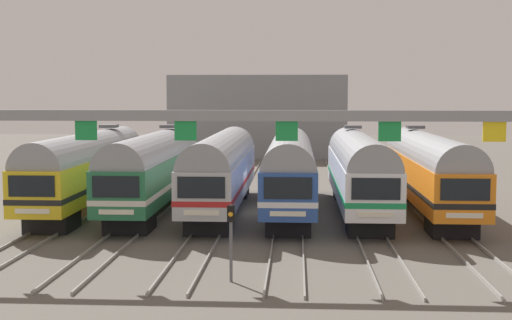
{
  "coord_description": "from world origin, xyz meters",
  "views": [
    {
      "loc": [
        2.48,
        -41.64,
        7.12
      ],
      "look_at": [
        -0.18,
        3.42,
        2.84
      ],
      "focal_mm": 48.97,
      "sensor_mm": 36.0,
      "label": 1
    }
  ],
  "objects_px": {
    "commuter_train_orange": "(429,169)",
    "commuter_train_white": "(359,169)",
    "commuter_train_stainless": "(222,168)",
    "commuter_train_yellow": "(87,167)",
    "catenary_gantry": "(236,138)",
    "yard_signal_mast": "(231,228)",
    "commuter_train_blue": "(290,168)",
    "commuter_train_green": "(154,167)"
  },
  "relations": [
    {
      "from": "commuter_train_blue",
      "to": "commuter_train_yellow",
      "type": "bearing_deg",
      "value": 179.98
    },
    {
      "from": "commuter_train_blue",
      "to": "commuter_train_orange",
      "type": "bearing_deg",
      "value": 0.03
    },
    {
      "from": "commuter_train_stainless",
      "to": "commuter_train_white",
      "type": "bearing_deg",
      "value": 0.03
    },
    {
      "from": "commuter_train_stainless",
      "to": "commuter_train_white",
      "type": "relative_size",
      "value": 1.0
    },
    {
      "from": "commuter_train_green",
      "to": "commuter_train_white",
      "type": "distance_m",
      "value": 12.36
    },
    {
      "from": "commuter_train_blue",
      "to": "yard_signal_mast",
      "type": "height_order",
      "value": "commuter_train_blue"
    },
    {
      "from": "commuter_train_yellow",
      "to": "catenary_gantry",
      "type": "height_order",
      "value": "catenary_gantry"
    },
    {
      "from": "commuter_train_blue",
      "to": "catenary_gantry",
      "type": "xyz_separation_m",
      "value": [
        -2.06,
        -13.49,
        2.67
      ]
    },
    {
      "from": "commuter_train_blue",
      "to": "catenary_gantry",
      "type": "bearing_deg",
      "value": -98.68
    },
    {
      "from": "commuter_train_yellow",
      "to": "commuter_train_white",
      "type": "xyz_separation_m",
      "value": [
        16.47,
        0.0,
        0.0
      ]
    },
    {
      "from": "commuter_train_blue",
      "to": "commuter_train_orange",
      "type": "height_order",
      "value": "commuter_train_orange"
    },
    {
      "from": "commuter_train_blue",
      "to": "commuter_train_stainless",
      "type": "bearing_deg",
      "value": 180.0
    },
    {
      "from": "commuter_train_green",
      "to": "catenary_gantry",
      "type": "xyz_separation_m",
      "value": [
        6.18,
        -13.5,
        2.66
      ]
    },
    {
      "from": "commuter_train_green",
      "to": "catenary_gantry",
      "type": "bearing_deg",
      "value": -65.41
    },
    {
      "from": "commuter_train_orange",
      "to": "commuter_train_stainless",
      "type": "bearing_deg",
      "value": -179.98
    },
    {
      "from": "commuter_train_stainless",
      "to": "yard_signal_mast",
      "type": "height_order",
      "value": "commuter_train_stainless"
    },
    {
      "from": "commuter_train_white",
      "to": "catenary_gantry",
      "type": "distance_m",
      "value": 15.08
    },
    {
      "from": "commuter_train_yellow",
      "to": "commuter_train_white",
      "type": "distance_m",
      "value": 16.47
    },
    {
      "from": "yard_signal_mast",
      "to": "commuter_train_yellow",
      "type": "bearing_deg",
      "value": 123.15
    },
    {
      "from": "catenary_gantry",
      "to": "yard_signal_mast",
      "type": "bearing_deg",
      "value": -90.0
    },
    {
      "from": "commuter_train_stainless",
      "to": "commuter_train_orange",
      "type": "relative_size",
      "value": 1.0
    },
    {
      "from": "commuter_train_yellow",
      "to": "commuter_train_stainless",
      "type": "height_order",
      "value": "commuter_train_yellow"
    },
    {
      "from": "commuter_train_yellow",
      "to": "commuter_train_orange",
      "type": "relative_size",
      "value": 1.0
    },
    {
      "from": "commuter_train_orange",
      "to": "yard_signal_mast",
      "type": "bearing_deg",
      "value": -123.15
    },
    {
      "from": "commuter_train_white",
      "to": "commuter_train_orange",
      "type": "distance_m",
      "value": 4.12
    },
    {
      "from": "commuter_train_green",
      "to": "yard_signal_mast",
      "type": "relative_size",
      "value": 6.08
    },
    {
      "from": "commuter_train_white",
      "to": "yard_signal_mast",
      "type": "bearing_deg",
      "value": -111.4
    },
    {
      "from": "commuter_train_stainless",
      "to": "commuter_train_white",
      "type": "distance_m",
      "value": 8.24
    },
    {
      "from": "commuter_train_yellow",
      "to": "commuter_train_orange",
      "type": "height_order",
      "value": "same"
    },
    {
      "from": "commuter_train_stainless",
      "to": "commuter_train_blue",
      "type": "relative_size",
      "value": 1.0
    },
    {
      "from": "commuter_train_blue",
      "to": "yard_signal_mast",
      "type": "xyz_separation_m",
      "value": [
        -2.06,
        -15.76,
        -0.61
      ]
    },
    {
      "from": "commuter_train_stainless",
      "to": "commuter_train_yellow",
      "type": "bearing_deg",
      "value": 179.97
    },
    {
      "from": "catenary_gantry",
      "to": "yard_signal_mast",
      "type": "xyz_separation_m",
      "value": [
        0.0,
        -2.27,
        -3.28
      ]
    },
    {
      "from": "commuter_train_orange",
      "to": "commuter_train_green",
      "type": "bearing_deg",
      "value": 180.0
    },
    {
      "from": "commuter_train_yellow",
      "to": "yard_signal_mast",
      "type": "distance_m",
      "value": 18.84
    },
    {
      "from": "commuter_train_green",
      "to": "yard_signal_mast",
      "type": "height_order",
      "value": "commuter_train_green"
    },
    {
      "from": "commuter_train_yellow",
      "to": "commuter_train_blue",
      "type": "bearing_deg",
      "value": -0.02
    },
    {
      "from": "commuter_train_green",
      "to": "commuter_train_blue",
      "type": "xyz_separation_m",
      "value": [
        8.24,
        -0.0,
        -0.0
      ]
    },
    {
      "from": "commuter_train_yellow",
      "to": "commuter_train_stainless",
      "type": "bearing_deg",
      "value": -0.03
    },
    {
      "from": "yard_signal_mast",
      "to": "commuter_train_blue",
      "type": "bearing_deg",
      "value": 82.56
    },
    {
      "from": "commuter_train_yellow",
      "to": "commuter_train_white",
      "type": "height_order",
      "value": "same"
    },
    {
      "from": "commuter_train_orange",
      "to": "commuter_train_white",
      "type": "bearing_deg",
      "value": 180.0
    }
  ]
}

